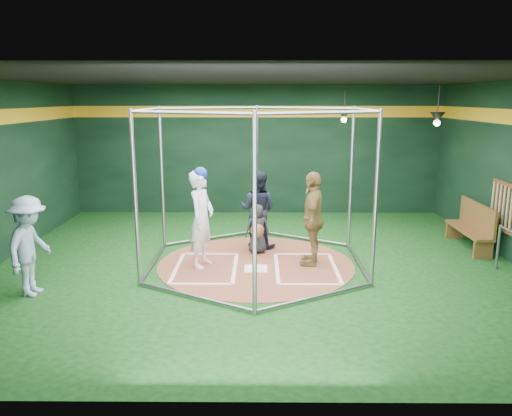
{
  "coord_description": "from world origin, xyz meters",
  "views": [
    {
      "loc": [
        0.08,
        -9.23,
        3.17
      ],
      "look_at": [
        0.0,
        0.1,
        1.1
      ],
      "focal_mm": 35.0,
      "sensor_mm": 36.0,
      "label": 1
    }
  ],
  "objects_px": {
    "umpire": "(258,210)",
    "dugout_bench": "(473,225)",
    "batter_figure": "(201,218)",
    "visitor_leopard": "(313,218)"
  },
  "relations": [
    {
      "from": "visitor_leopard",
      "to": "batter_figure",
      "type": "bearing_deg",
      "value": -76.6
    },
    {
      "from": "batter_figure",
      "to": "umpire",
      "type": "relative_size",
      "value": 1.16
    },
    {
      "from": "visitor_leopard",
      "to": "dugout_bench",
      "type": "distance_m",
      "value": 3.73
    },
    {
      "from": "batter_figure",
      "to": "umpire",
      "type": "height_order",
      "value": "batter_figure"
    },
    {
      "from": "batter_figure",
      "to": "dugout_bench",
      "type": "height_order",
      "value": "batter_figure"
    },
    {
      "from": "batter_figure",
      "to": "dugout_bench",
      "type": "bearing_deg",
      "value": 12.41
    },
    {
      "from": "visitor_leopard",
      "to": "dugout_bench",
      "type": "relative_size",
      "value": 1.06
    },
    {
      "from": "visitor_leopard",
      "to": "umpire",
      "type": "distance_m",
      "value": 1.55
    },
    {
      "from": "umpire",
      "to": "dugout_bench",
      "type": "bearing_deg",
      "value": -160.81
    },
    {
      "from": "umpire",
      "to": "dugout_bench",
      "type": "xyz_separation_m",
      "value": [
        4.6,
        -0.03,
        -0.33
      ]
    }
  ]
}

